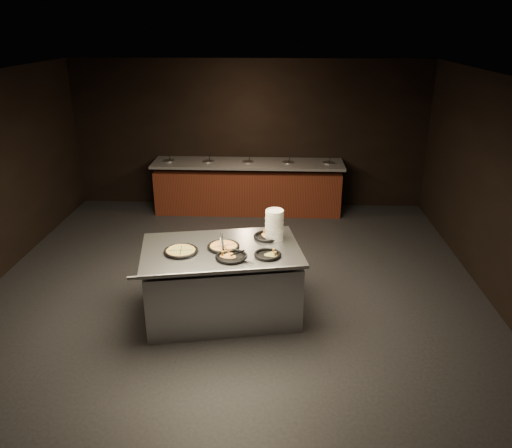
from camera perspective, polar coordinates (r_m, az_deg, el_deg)
The scene contains 11 objects.
room at distance 6.21m, azimuth -3.01°, elevation 2.50°, with size 7.02×8.02×2.92m.
salad_bar at distance 9.89m, azimuth -0.92°, elevation 3.89°, with size 3.70×0.83×1.18m.
serving_counter at distance 6.40m, azimuth -3.90°, elevation -6.77°, with size 2.13×1.59×0.93m.
plate_stack at distance 6.36m, azimuth 2.13°, elevation -0.10°, with size 0.23×0.23×0.39m, color white.
pan_veggie_whole at distance 6.12m, azimuth -8.58°, elevation -3.06°, with size 0.42×0.42×0.04m.
pan_cheese_whole at distance 6.19m, azimuth -3.73°, elevation -2.57°, with size 0.40×0.40×0.04m.
pan_cheese_slices_a at distance 6.46m, azimuth 1.29°, elevation -1.42°, with size 0.35×0.35×0.04m.
pan_cheese_slices_b at distance 5.92m, azimuth -2.82°, elevation -3.74°, with size 0.38×0.38×0.04m.
pan_veggie_slices at distance 5.97m, azimuth 1.35°, elevation -3.50°, with size 0.33×0.33×0.04m.
server_left at distance 6.16m, azimuth -3.96°, elevation -2.02°, with size 0.16×0.36×0.18m.
server_right at distance 5.84m, azimuth -1.70°, elevation -3.58°, with size 0.29×0.12×0.14m.
Camera 1 is at (0.60, -5.82, 3.53)m, focal length 35.00 mm.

